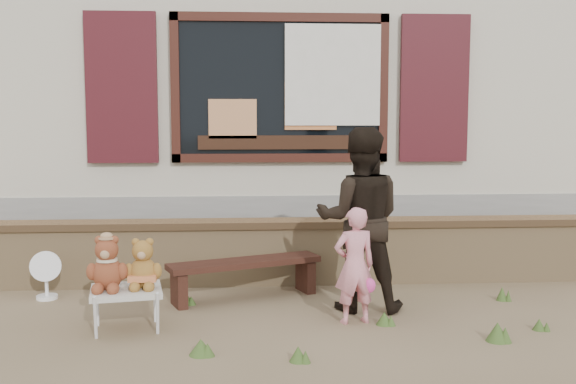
{
  "coord_description": "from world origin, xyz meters",
  "views": [
    {
      "loc": [
        -0.42,
        -5.86,
        1.73
      ],
      "look_at": [
        0.0,
        0.6,
        1.0
      ],
      "focal_mm": 42.0,
      "sensor_mm": 36.0,
      "label": 1
    }
  ],
  "objects": [
    {
      "name": "ground",
      "position": [
        0.0,
        0.0,
        0.0
      ],
      "size": [
        80.0,
        80.0,
        0.0
      ],
      "primitive_type": "plane",
      "color": "brown",
      "rests_on": "ground"
    },
    {
      "name": "shopfront",
      "position": [
        0.0,
        4.49,
        2.0
      ],
      "size": [
        8.04,
        5.13,
        4.0
      ],
      "color": "gray",
      "rests_on": "ground"
    },
    {
      "name": "brick_wall",
      "position": [
        0.0,
        1.0,
        0.34
      ],
      "size": [
        7.1,
        0.36,
        0.67
      ],
      "color": "tan",
      "rests_on": "ground"
    },
    {
      "name": "bench",
      "position": [
        -0.42,
        0.42,
        0.27
      ],
      "size": [
        1.48,
        0.81,
        0.38
      ],
      "rotation": [
        0.0,
        0.0,
        0.36
      ],
      "color": "black",
      "rests_on": "ground"
    },
    {
      "name": "folding_chair",
      "position": [
        -1.38,
        -0.47,
        0.31
      ],
      "size": [
        0.64,
        0.58,
        0.34
      ],
      "rotation": [
        0.0,
        0.0,
        0.18
      ],
      "color": "beige",
      "rests_on": "ground"
    },
    {
      "name": "teddy_bear_left",
      "position": [
        -1.52,
        -0.49,
        0.57
      ],
      "size": [
        0.37,
        0.34,
        0.45
      ],
      "primitive_type": null,
      "rotation": [
        0.0,
        0.0,
        0.18
      ],
      "color": "brown",
      "rests_on": "folding_chair"
    },
    {
      "name": "teddy_bear_right",
      "position": [
        -1.25,
        -0.44,
        0.55
      ],
      "size": [
        0.35,
        0.31,
        0.42
      ],
      "primitive_type": null,
      "rotation": [
        0.0,
        0.0,
        0.18
      ],
      "color": "brown",
      "rests_on": "folding_chair"
    },
    {
      "name": "child",
      "position": [
        0.49,
        -0.4,
        0.49
      ],
      "size": [
        0.4,
        0.3,
        0.98
      ],
      "primitive_type": "imported",
      "rotation": [
        0.0,
        0.0,
        3.34
      ],
      "color": "pink",
      "rests_on": "ground"
    },
    {
      "name": "adult",
      "position": [
        0.6,
        0.0,
        0.82
      ],
      "size": [
        0.88,
        0.73,
        1.64
      ],
      "primitive_type": "imported",
      "rotation": [
        0.0,
        0.0,
        2.99
      ],
      "color": "black",
      "rests_on": "ground"
    },
    {
      "name": "fan_left",
      "position": [
        -2.31,
        0.53,
        0.23
      ],
      "size": [
        0.3,
        0.2,
        0.47
      ],
      "rotation": [
        0.0,
        0.0,
        0.2
      ],
      "color": "white",
      "rests_on": "ground"
    },
    {
      "name": "grass_tufts",
      "position": [
        0.2,
        -0.72,
        0.06
      ],
      "size": [
        5.02,
        1.68,
        0.15
      ],
      "color": "#3B5722",
      "rests_on": "ground"
    }
  ]
}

